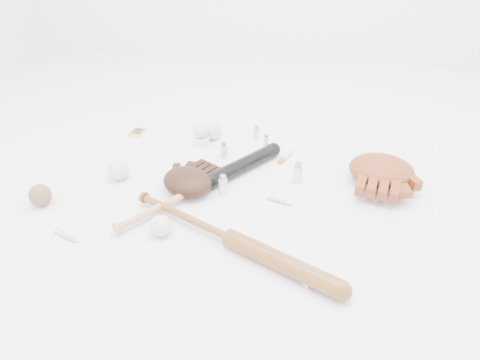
# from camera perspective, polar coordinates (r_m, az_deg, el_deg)

# --- Properties ---
(bat_dark) EXTENTS (0.55, 0.65, 0.06)m
(bat_dark) POSITION_cam_1_polar(r_m,az_deg,el_deg) (1.73, -4.36, -0.52)
(bat_dark) COLOR black
(bat_dark) RESTS_ON ground
(bat_wood) EXTENTS (0.74, 0.44, 0.06)m
(bat_wood) POSITION_cam_1_polar(r_m,az_deg,el_deg) (1.48, -1.24, -7.08)
(bat_wood) COLOR brown
(bat_wood) RESTS_ON ground
(glove_dark) EXTENTS (0.32, 0.32, 0.08)m
(glove_dark) POSITION_cam_1_polar(r_m,az_deg,el_deg) (1.73, -6.44, -0.17)
(glove_dark) COLOR black
(glove_dark) RESTS_ON ground
(glove_tan) EXTENTS (0.35, 0.35, 0.11)m
(glove_tan) POSITION_cam_1_polar(r_m,az_deg,el_deg) (1.84, 16.88, 1.14)
(glove_tan) COLOR brown
(glove_tan) RESTS_ON ground
(trading_card) EXTENTS (0.07, 0.09, 0.00)m
(trading_card) POSITION_cam_1_polar(r_m,az_deg,el_deg) (2.19, -12.46, 5.70)
(trading_card) COLOR gold
(trading_card) RESTS_ON ground
(pedestal) EXTENTS (0.07, 0.07, 0.04)m
(pedestal) POSITION_cam_1_polar(r_m,az_deg,el_deg) (2.04, -4.69, 4.80)
(pedestal) COLOR white
(pedestal) RESTS_ON ground
(baseball_on_pedestal) EXTENTS (0.06, 0.06, 0.06)m
(baseball_on_pedestal) POSITION_cam_1_polar(r_m,az_deg,el_deg) (2.02, -4.75, 6.06)
(baseball_on_pedestal) COLOR silver
(baseball_on_pedestal) RESTS_ON pedestal
(baseball_left) EXTENTS (0.08, 0.08, 0.08)m
(baseball_left) POSITION_cam_1_polar(r_m,az_deg,el_deg) (1.85, -14.57, 1.27)
(baseball_left) COLOR silver
(baseball_left) RESTS_ON ground
(baseball_upper) EXTENTS (0.08, 0.08, 0.08)m
(baseball_upper) POSITION_cam_1_polar(r_m,az_deg,el_deg) (2.08, -3.38, 6.05)
(baseball_upper) COLOR silver
(baseball_upper) RESTS_ON ground
(baseball_mid) EXTENTS (0.07, 0.07, 0.07)m
(baseball_mid) POSITION_cam_1_polar(r_m,az_deg,el_deg) (1.54, -9.66, -5.51)
(baseball_mid) COLOR silver
(baseball_mid) RESTS_ON ground
(baseball_aged) EXTENTS (0.08, 0.08, 0.08)m
(baseball_aged) POSITION_cam_1_polar(r_m,az_deg,el_deg) (1.79, -23.17, -1.72)
(baseball_aged) COLOR brown
(baseball_aged) RESTS_ON ground
(syringe_0) EXTENTS (0.14, 0.07, 0.02)m
(syringe_0) POSITION_cam_1_polar(r_m,az_deg,el_deg) (1.61, -20.16, -6.53)
(syringe_0) COLOR #ADBCC6
(syringe_0) RESTS_ON ground
(syringe_1) EXTENTS (0.14, 0.07, 0.02)m
(syringe_1) POSITION_cam_1_polar(r_m,az_deg,el_deg) (1.68, 4.51, -2.42)
(syringe_1) COLOR #ADBCC6
(syringe_1) RESTS_ON ground
(syringe_2) EXTENTS (0.09, 0.15, 0.02)m
(syringe_2) POSITION_cam_1_polar(r_m,az_deg,el_deg) (1.95, 5.72, 2.93)
(syringe_2) COLOR #ADBCC6
(syringe_2) RESTS_ON ground
(syringe_3) EXTENTS (0.09, 0.14, 0.02)m
(syringe_3) POSITION_cam_1_polar(r_m,az_deg,el_deg) (1.40, 7.35, -11.59)
(syringe_3) COLOR #ADBCC6
(syringe_3) RESTS_ON ground
(vial_0) EXTENTS (0.03, 0.03, 0.07)m
(vial_0) POSITION_cam_1_polar(r_m,az_deg,el_deg) (2.07, 2.03, 5.78)
(vial_0) COLOR silver
(vial_0) RESTS_ON ground
(vial_1) EXTENTS (0.02, 0.02, 0.06)m
(vial_1) POSITION_cam_1_polar(r_m,az_deg,el_deg) (2.01, 3.20, 4.78)
(vial_1) COLOR silver
(vial_1) RESTS_ON ground
(vial_2) EXTENTS (0.03, 0.03, 0.07)m
(vial_2) POSITION_cam_1_polar(r_m,az_deg,el_deg) (1.93, -1.98, 3.68)
(vial_2) COLOR silver
(vial_2) RESTS_ON ground
(vial_3) EXTENTS (0.04, 0.04, 0.08)m
(vial_3) POSITION_cam_1_polar(r_m,az_deg,el_deg) (1.78, 7.08, 0.90)
(vial_3) COLOR silver
(vial_3) RESTS_ON ground
(vial_4) EXTENTS (0.03, 0.03, 0.08)m
(vial_4) POSITION_cam_1_polar(r_m,az_deg,el_deg) (1.70, -2.08, -0.58)
(vial_4) COLOR silver
(vial_4) RESTS_ON ground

